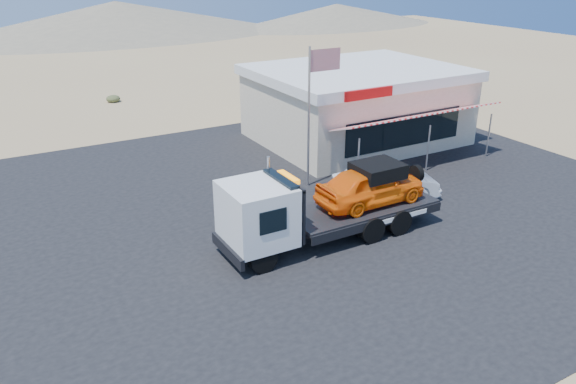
# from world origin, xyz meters

# --- Properties ---
(ground) EXTENTS (120.00, 120.00, 0.00)m
(ground) POSITION_xyz_m (0.00, 0.00, 0.00)
(ground) COLOR #9C7D59
(ground) RESTS_ON ground
(asphalt_lot) EXTENTS (32.00, 24.00, 0.02)m
(asphalt_lot) POSITION_xyz_m (2.00, 3.00, 0.01)
(asphalt_lot) COLOR black
(asphalt_lot) RESTS_ON ground
(tow_truck) EXTENTS (8.13, 2.41, 2.72)m
(tow_truck) POSITION_xyz_m (2.65, -0.09, 1.46)
(tow_truck) COLOR black
(tow_truck) RESTS_ON asphalt_lot
(white_sedan) EXTENTS (4.54, 2.70, 1.41)m
(white_sedan) POSITION_xyz_m (6.70, 1.61, 0.73)
(white_sedan) COLOR silver
(white_sedan) RESTS_ON asphalt_lot
(jerky_store) EXTENTS (10.40, 9.97, 3.90)m
(jerky_store) POSITION_xyz_m (10.50, 8.97, 1.99)
(jerky_store) COLOR beige
(jerky_store) RESTS_ON asphalt_lot
(flagpole) EXTENTS (1.55, 0.10, 6.00)m
(flagpole) POSITION_xyz_m (4.93, 4.50, 3.76)
(flagpole) COLOR #99999E
(flagpole) RESTS_ON asphalt_lot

